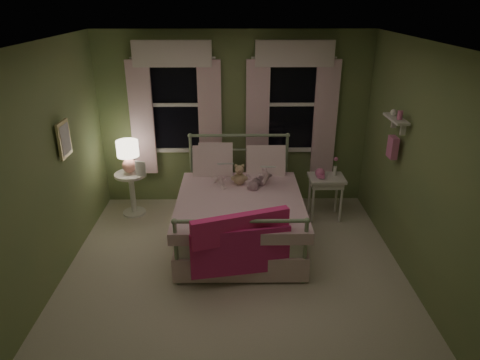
{
  "coord_description": "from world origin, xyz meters",
  "views": [
    {
      "loc": [
        0.01,
        -4.12,
        3.01
      ],
      "look_at": [
        0.07,
        0.55,
        1.0
      ],
      "focal_mm": 32.0,
      "sensor_mm": 36.0,
      "label": 1
    }
  ],
  "objects_px": {
    "child_left": "(219,164)",
    "nightstand_right": "(326,183)",
    "bed": "(239,213)",
    "teddy_bear": "(239,176)",
    "nightstand_left": "(132,188)",
    "child_right": "(260,160)",
    "table_lamp": "(128,153)"
  },
  "relations": [
    {
      "from": "child_left",
      "to": "nightstand_right",
      "type": "xyz_separation_m",
      "value": [
        1.53,
        0.14,
        -0.36
      ]
    },
    {
      "from": "bed",
      "to": "teddy_bear",
      "type": "relative_size",
      "value": 6.78
    },
    {
      "from": "child_left",
      "to": "teddy_bear",
      "type": "bearing_deg",
      "value": 138.39
    },
    {
      "from": "bed",
      "to": "nightstand_left",
      "type": "xyz_separation_m",
      "value": [
        -1.57,
        0.74,
        0.04
      ]
    },
    {
      "from": "child_right",
      "to": "nightstand_left",
      "type": "height_order",
      "value": "child_right"
    },
    {
      "from": "nightstand_left",
      "to": "nightstand_right",
      "type": "bearing_deg",
      "value": -3.41
    },
    {
      "from": "child_right",
      "to": "nightstand_right",
      "type": "xyz_separation_m",
      "value": [
        0.97,
        0.14,
        -0.42
      ]
    },
    {
      "from": "child_right",
      "to": "nightstand_right",
      "type": "relative_size",
      "value": 1.25
    },
    {
      "from": "nightstand_right",
      "to": "teddy_bear",
      "type": "bearing_deg",
      "value": -166.53
    },
    {
      "from": "table_lamp",
      "to": "child_right",
      "type": "bearing_deg",
      "value": -9.43
    },
    {
      "from": "child_left",
      "to": "child_right",
      "type": "bearing_deg",
      "value": 167.88
    },
    {
      "from": "child_left",
      "to": "nightstand_left",
      "type": "xyz_separation_m",
      "value": [
        -1.3,
        0.31,
        -0.49
      ]
    },
    {
      "from": "teddy_bear",
      "to": "table_lamp",
      "type": "xyz_separation_m",
      "value": [
        -1.58,
        0.47,
        0.16
      ]
    },
    {
      "from": "child_left",
      "to": "teddy_bear",
      "type": "xyz_separation_m",
      "value": [
        0.28,
        -0.16,
        -0.11
      ]
    },
    {
      "from": "table_lamp",
      "to": "child_left",
      "type": "bearing_deg",
      "value": -13.37
    },
    {
      "from": "teddy_bear",
      "to": "nightstand_right",
      "type": "xyz_separation_m",
      "value": [
        1.25,
        0.3,
        -0.24
      ]
    },
    {
      "from": "child_right",
      "to": "nightstand_right",
      "type": "height_order",
      "value": "child_right"
    },
    {
      "from": "nightstand_left",
      "to": "table_lamp",
      "type": "distance_m",
      "value": 0.54
    },
    {
      "from": "bed",
      "to": "nightstand_right",
      "type": "xyz_separation_m",
      "value": [
        1.25,
        0.57,
        0.17
      ]
    },
    {
      "from": "nightstand_right",
      "to": "nightstand_left",
      "type": "bearing_deg",
      "value": 176.59
    },
    {
      "from": "bed",
      "to": "child_left",
      "type": "bearing_deg",
      "value": 122.39
    },
    {
      "from": "bed",
      "to": "nightstand_left",
      "type": "height_order",
      "value": "bed"
    },
    {
      "from": "teddy_bear",
      "to": "table_lamp",
      "type": "height_order",
      "value": "table_lamp"
    },
    {
      "from": "bed",
      "to": "child_right",
      "type": "distance_m",
      "value": 0.79
    },
    {
      "from": "nightstand_left",
      "to": "nightstand_right",
      "type": "xyz_separation_m",
      "value": [
        2.82,
        -0.17,
        0.13
      ]
    },
    {
      "from": "bed",
      "to": "nightstand_left",
      "type": "distance_m",
      "value": 1.74
    },
    {
      "from": "nightstand_left",
      "to": "child_right",
      "type": "bearing_deg",
      "value": -9.43
    },
    {
      "from": "nightstand_left",
      "to": "table_lamp",
      "type": "xyz_separation_m",
      "value": [
        0.0,
        0.0,
        0.54
      ]
    },
    {
      "from": "bed",
      "to": "teddy_bear",
      "type": "bearing_deg",
      "value": 88.85
    },
    {
      "from": "teddy_bear",
      "to": "nightstand_right",
      "type": "height_order",
      "value": "teddy_bear"
    },
    {
      "from": "bed",
      "to": "child_left",
      "type": "height_order",
      "value": "child_left"
    },
    {
      "from": "child_left",
      "to": "nightstand_right",
      "type": "height_order",
      "value": "child_left"
    }
  ]
}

